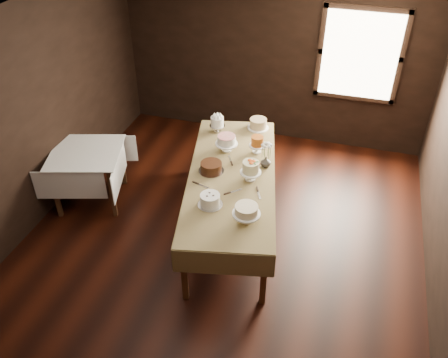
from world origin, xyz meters
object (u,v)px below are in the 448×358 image
display_table (232,179)px  cake_server_d (260,163)px  cake_speckled (258,124)px  cake_server_e (204,186)px  cake_lattice (226,144)px  cake_caramel (257,145)px  side_table (86,158)px  cake_swirl (210,200)px  cake_chocolate (211,167)px  flower_vase (266,162)px  cake_meringue (217,125)px  cake_server_b (259,195)px  cake_server_a (236,191)px  cake_flowers (251,172)px  cake_server_c (230,158)px  cake_cream (246,214)px

display_table → cake_server_d: size_ratio=12.01×
cake_speckled → cake_server_e: (-0.30, -1.56, -0.06)m
cake_lattice → cake_caramel: bearing=10.4°
side_table → cake_swirl: bearing=-17.8°
display_table → cake_chocolate: 0.29m
side_table → flower_vase: flower_vase is taller
side_table → cake_server_e: size_ratio=4.89×
display_table → cake_speckled: 1.23m
cake_swirl → cake_server_e: (-0.19, 0.32, -0.07)m
cake_meringue → cake_server_b: size_ratio=0.99×
cake_speckled → flower_vase: size_ratio=2.23×
cake_server_a → cake_server_b: size_ratio=1.00×
cake_server_a → cake_caramel: bearing=44.0°
cake_swirl → flower_vase: bearing=65.4°
cake_caramel → cake_flowers: (0.07, -0.62, 0.01)m
cake_speckled → cake_server_c: (-0.16, -0.89, -0.06)m
cake_caramel → cake_meringue: bearing=150.7°
cake_chocolate → cake_flowers: size_ratio=1.26×
cake_server_d → display_table: bearing=152.0°
cake_lattice → cake_server_d: 0.55m
cake_meringue → cake_server_a: cake_meringue is taller
side_table → cake_lattice: 1.93m
cake_server_a → cake_lattice: bearing=70.2°
cake_caramel → cake_server_b: size_ratio=1.04×
cake_chocolate → flower_vase: bearing=25.7°
cake_server_b → cake_server_e: bearing=-112.0°
cake_server_a → display_table: bearing=71.5°
cake_caramel → cake_lattice: bearing=-169.6°
cake_cream → flower_vase: cake_cream is taller
cake_swirl → cake_speckled: bearing=86.5°
cake_server_c → cake_swirl: bearing=155.8°
cake_speckled → cake_flowers: 1.28m
cake_chocolate → cake_server_b: (0.69, -0.31, -0.06)m
display_table → flower_vase: size_ratio=20.79×
cake_caramel → cake_cream: bearing=-81.2°
cake_speckled → cake_chocolate: 1.27m
cake_server_a → cake_flowers: bearing=25.5°
flower_vase → cake_lattice: bearing=159.4°
side_table → cake_server_e: cake_server_e is taller
cake_caramel → cake_server_d: bearing=-66.5°
cake_chocolate → cake_server_e: bearing=-88.1°
cake_speckled → cake_server_d: size_ratio=1.29×
cake_server_d → flower_vase: (0.08, -0.04, 0.07)m
cake_server_a → side_table: bearing=128.5°
cake_cream → cake_server_b: (0.03, 0.48, -0.10)m
side_table → cake_speckled: cake_speckled is taller
cake_server_a → cake_server_d: (0.14, 0.64, 0.00)m
display_table → cake_lattice: size_ratio=8.73×
display_table → cake_server_b: (0.43, -0.31, 0.07)m
cake_server_e → cake_lattice: bearing=104.1°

